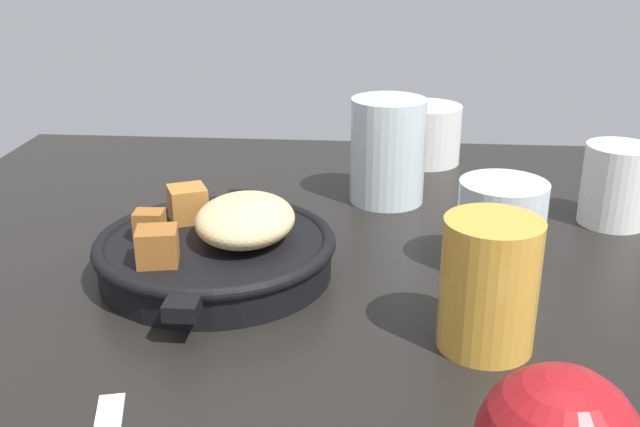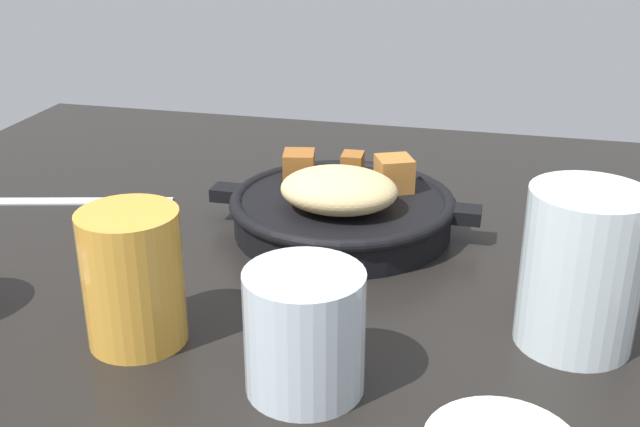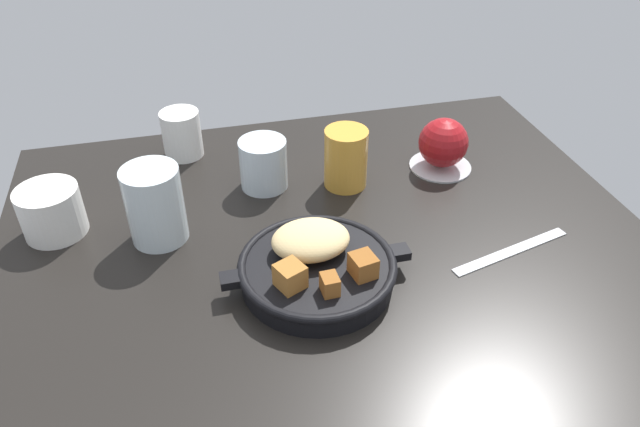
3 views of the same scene
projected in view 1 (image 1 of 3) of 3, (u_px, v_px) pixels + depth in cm
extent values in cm
cube|color=black|center=(273.00, 308.00, 60.24)|extent=(91.80, 79.63, 2.40)
cylinder|color=black|center=(216.00, 257.00, 62.89)|extent=(19.52, 19.52, 3.21)
torus|color=black|center=(215.00, 242.00, 62.40)|extent=(20.33, 20.33, 1.20)
cube|color=black|center=(183.00, 307.00, 52.30)|extent=(2.64, 2.40, 1.20)
cube|color=black|center=(239.00, 199.00, 72.66)|extent=(2.64, 2.40, 1.20)
ellipsoid|color=#DBBC7F|center=(245.00, 219.00, 61.66)|extent=(10.15, 8.24, 3.60)
cube|color=#935623|center=(150.00, 225.00, 62.07)|extent=(2.09, 2.52, 2.43)
cube|color=#A86B2D|center=(188.00, 204.00, 65.80)|extent=(4.13, 4.17, 3.09)
cube|color=#935623|center=(157.00, 246.00, 57.45)|extent=(3.41, 3.62, 2.85)
cylinder|color=white|center=(616.00, 185.00, 72.81)|extent=(6.54, 6.54, 8.01)
cylinder|color=silver|center=(500.00, 227.00, 62.83)|extent=(7.44, 7.44, 7.96)
cylinder|color=silver|center=(425.00, 134.00, 92.00)|extent=(8.68, 8.68, 7.16)
cylinder|color=silver|center=(388.00, 151.00, 78.28)|extent=(7.89, 7.89, 11.11)
cylinder|color=gold|center=(489.00, 285.00, 51.07)|extent=(6.77, 6.77, 9.53)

